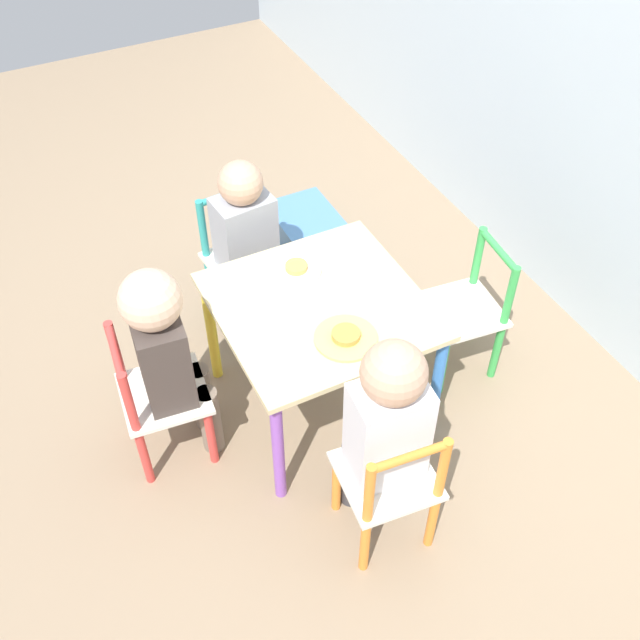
{
  "coord_description": "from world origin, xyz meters",
  "views": [
    {
      "loc": [
        1.48,
        -0.74,
        2.06
      ],
      "look_at": [
        0.0,
        0.0,
        0.4
      ],
      "focal_mm": 42.0,
      "sensor_mm": 36.0,
      "label": 1
    }
  ],
  "objects": [
    {
      "name": "child_left",
      "position": [
        -0.48,
        -0.05,
        0.42
      ],
      "size": [
        0.22,
        0.21,
        0.7
      ],
      "rotation": [
        0.0,
        0.0,
        -4.62
      ],
      "color": "#4C608E",
      "rests_on": "ground_plane"
    },
    {
      "name": "chair_red",
      "position": [
        -0.05,
        -0.54,
        0.25
      ],
      "size": [
        0.28,
        0.28,
        0.51
      ],
      "rotation": [
        0.0,
        0.0,
        -3.24
      ],
      "color": "silver",
      "rests_on": "ground_plane"
    },
    {
      "name": "ground_plane",
      "position": [
        0.0,
        0.0,
        0.0
      ],
      "size": [
        6.0,
        6.0,
        0.0
      ],
      "primitive_type": "plane",
      "color": "#8C755B"
    },
    {
      "name": "storage_bin",
      "position": [
        -0.79,
        0.34,
        0.08
      ],
      "size": [
        0.36,
        0.26,
        0.15
      ],
      "color": "#4C7FB7",
      "rests_on": "ground_plane"
    },
    {
      "name": "chair_green",
      "position": [
        0.06,
        0.54,
        0.25
      ],
      "size": [
        0.29,
        0.29,
        0.51
      ],
      "rotation": [
        0.0,
        0.0,
        -0.1
      ],
      "color": "silver",
      "rests_on": "ground_plane"
    },
    {
      "name": "plate_right",
      "position": [
        0.17,
        0.0,
        0.48
      ],
      "size": [
        0.19,
        0.19,
        0.03
      ],
      "color": "#EADB66",
      "rests_on": "kids_table"
    },
    {
      "name": "plate_left",
      "position": [
        -0.17,
        0.0,
        0.48
      ],
      "size": [
        0.16,
        0.16,
        0.03
      ],
      "color": "white",
      "rests_on": "kids_table"
    },
    {
      "name": "chair_orange",
      "position": [
        0.54,
        -0.05,
        0.25
      ],
      "size": [
        0.28,
        0.28,
        0.51
      ],
      "rotation": [
        0.0,
        0.0,
        -1.67
      ],
      "color": "silver",
      "rests_on": "ground_plane"
    },
    {
      "name": "child_right",
      "position": [
        0.48,
        -0.05,
        0.47
      ],
      "size": [
        0.22,
        0.21,
        0.77
      ],
      "rotation": [
        0.0,
        0.0,
        -1.67
      ],
      "color": "#38383D",
      "rests_on": "ground_plane"
    },
    {
      "name": "chair_teal",
      "position": [
        -0.54,
        -0.05,
        0.25
      ],
      "size": [
        0.28,
        0.28,
        0.51
      ],
      "rotation": [
        0.0,
        0.0,
        -4.62
      ],
      "color": "silver",
      "rests_on": "ground_plane"
    },
    {
      "name": "child_front",
      "position": [
        -0.05,
        -0.48,
        0.46
      ],
      "size": [
        0.21,
        0.23,
        0.75
      ],
      "rotation": [
        0.0,
        0.0,
        -3.24
      ],
      "color": "#7A6B5B",
      "rests_on": "ground_plane"
    },
    {
      "name": "kids_table",
      "position": [
        0.0,
        0.0,
        0.41
      ],
      "size": [
        0.62,
        0.62,
        0.47
      ],
      "color": "beige",
      "rests_on": "ground_plane"
    }
  ]
}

